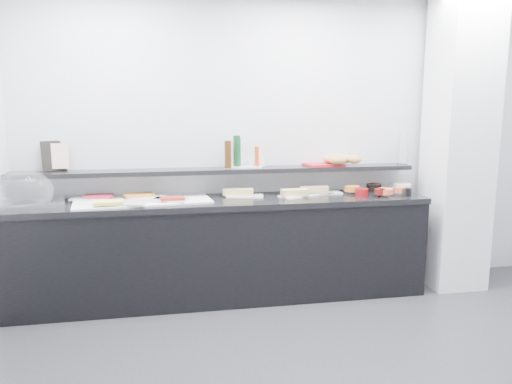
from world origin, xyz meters
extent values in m
cube|color=silver|center=(0.00, 2.00, 1.35)|extent=(5.00, 0.02, 2.70)
cube|color=white|center=(1.50, 1.65, 1.35)|extent=(0.50, 0.50, 2.70)
cube|color=black|center=(-0.70, 1.70, 0.42)|extent=(3.60, 0.60, 0.85)
cube|color=black|center=(-0.70, 1.70, 0.88)|extent=(3.62, 0.62, 0.05)
cube|color=black|center=(-0.70, 1.88, 1.13)|extent=(3.60, 0.25, 0.04)
cube|color=silver|center=(-2.26, 1.73, 0.92)|extent=(0.54, 0.41, 0.04)
ellipsoid|color=white|center=(-2.31, 1.68, 1.03)|extent=(0.53, 0.42, 0.34)
cube|color=white|center=(-1.38, 1.73, 0.91)|extent=(1.18, 0.66, 0.01)
cube|color=white|center=(-1.81, 1.83, 0.92)|extent=(0.36, 0.30, 0.01)
cube|color=maroon|center=(-1.76, 1.83, 0.94)|extent=(0.24, 0.16, 0.02)
cube|color=white|center=(-1.34, 1.78, 0.92)|extent=(0.33, 0.24, 0.01)
cube|color=orange|center=(-1.42, 1.83, 0.94)|extent=(0.28, 0.22, 0.02)
cube|color=silver|center=(-1.51, 1.57, 0.92)|extent=(0.37, 0.28, 0.01)
cube|color=#F2F15E|center=(-1.64, 1.52, 0.94)|extent=(0.24, 0.17, 0.02)
cube|color=silver|center=(-1.15, 1.64, 0.92)|extent=(0.35, 0.28, 0.01)
cube|color=maroon|center=(-1.13, 1.60, 0.94)|extent=(0.20, 0.14, 0.02)
cube|color=silver|center=(-0.49, 1.76, 0.91)|extent=(0.35, 0.20, 0.01)
cube|color=#D9B971|center=(-0.55, 1.79, 0.94)|extent=(0.28, 0.17, 0.06)
cylinder|color=#B0B2B7|center=(-0.39, 1.78, 0.92)|extent=(0.15, 0.08, 0.01)
cube|color=white|center=(0.01, 1.72, 0.91)|extent=(0.42, 0.31, 0.01)
cube|color=tan|center=(-0.06, 1.66, 0.94)|extent=(0.25, 0.10, 0.06)
cylinder|color=#B7B9BF|center=(-0.15, 1.62, 0.92)|extent=(0.15, 0.08, 0.01)
cube|color=white|center=(0.25, 1.80, 0.91)|extent=(0.33, 0.15, 0.01)
cube|color=tan|center=(0.16, 1.79, 0.94)|extent=(0.27, 0.13, 0.06)
cylinder|color=#A8A9AF|center=(0.25, 1.71, 0.92)|extent=(0.15, 0.07, 0.01)
cylinder|color=silver|center=(0.52, 1.77, 0.94)|extent=(0.19, 0.19, 0.07)
cylinder|color=orange|center=(0.52, 1.76, 0.95)|extent=(0.16, 0.16, 0.05)
cylinder|color=black|center=(0.76, 1.84, 0.94)|extent=(0.16, 0.16, 0.07)
cylinder|color=#5B150D|center=(0.79, 1.86, 0.95)|extent=(0.13, 0.13, 0.05)
cylinder|color=silver|center=(1.00, 1.82, 0.94)|extent=(0.17, 0.17, 0.07)
cylinder|color=white|center=(1.04, 1.81, 0.95)|extent=(0.22, 0.22, 0.05)
cylinder|color=maroon|center=(0.55, 1.62, 0.94)|extent=(0.15, 0.15, 0.07)
cylinder|color=#5B120D|center=(0.70, 1.56, 0.95)|extent=(0.12, 0.12, 0.05)
cylinder|color=white|center=(0.89, 1.60, 0.94)|extent=(0.18, 0.18, 0.07)
cylinder|color=#E25C37|center=(0.75, 1.56, 0.95)|extent=(0.18, 0.18, 0.05)
cylinder|color=black|center=(0.96, 1.58, 0.94)|extent=(0.11, 0.11, 0.07)
cylinder|color=#E4581F|center=(0.92, 1.61, 0.95)|extent=(0.13, 0.13, 0.05)
cube|color=black|center=(-2.12, 1.96, 1.28)|extent=(0.21, 0.14, 0.26)
cube|color=#D1A296|center=(-2.09, 1.95, 1.28)|extent=(0.17, 0.06, 0.22)
cube|color=silver|center=(-0.46, 1.90, 1.16)|extent=(0.29, 0.20, 0.01)
cylinder|color=#0E3417|center=(-0.53, 1.92, 1.29)|extent=(0.08, 0.08, 0.26)
cylinder|color=#3E240B|center=(-0.63, 1.82, 1.28)|extent=(0.07, 0.07, 0.24)
cylinder|color=#103B1B|center=(-0.54, 1.91, 1.30)|extent=(0.08, 0.08, 0.28)
cylinder|color=red|center=(-0.36, 1.87, 1.25)|extent=(0.04, 0.04, 0.18)
cylinder|color=silver|center=(-0.43, 1.88, 1.20)|extent=(0.04, 0.04, 0.07)
cylinder|color=white|center=(-0.31, 1.86, 1.20)|extent=(0.04, 0.04, 0.07)
cube|color=#B5131C|center=(0.28, 1.91, 1.16)|extent=(0.37, 0.29, 0.02)
ellipsoid|color=#C2894A|center=(0.33, 1.91, 1.21)|extent=(0.14, 0.11, 0.08)
ellipsoid|color=tan|center=(0.45, 1.97, 1.21)|extent=(0.16, 0.11, 0.08)
ellipsoid|color=#CB854D|center=(0.51, 1.92, 1.21)|extent=(0.18, 0.15, 0.08)
ellipsoid|color=#B58245|center=(0.39, 1.80, 1.21)|extent=(0.16, 0.13, 0.08)
ellipsoid|color=#B08E43|center=(0.37, 1.81, 1.21)|extent=(0.17, 0.14, 0.08)
ellipsoid|color=#B18D43|center=(0.56, 1.83, 1.21)|extent=(0.14, 0.09, 0.08)
ellipsoid|color=#AE7142|center=(0.39, 1.87, 1.21)|extent=(0.16, 0.11, 0.08)
ellipsoid|color=tan|center=(0.57, 1.86, 1.21)|extent=(0.14, 0.10, 0.08)
cylinder|color=silver|center=(1.06, 1.87, 1.30)|extent=(0.11, 0.11, 0.30)
camera|label=1|loc=(-1.20, -2.56, 1.72)|focal=35.00mm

